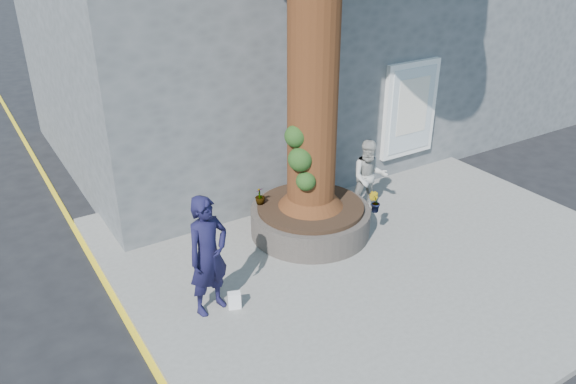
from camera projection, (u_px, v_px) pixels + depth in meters
ground at (338, 304)px, 9.12m from camera, size 120.00×120.00×0.00m
pavement at (370, 247)px, 10.57m from camera, size 9.00×8.00×0.12m
yellow_line at (135, 336)px, 8.43m from camera, size 0.10×30.00×0.01m
stone_shop at (253, 25)px, 14.38m from camera, size 10.30×8.30×6.30m
neighbour_shop at (468, 7)px, 18.26m from camera, size 6.00×8.00×6.00m
planter at (310, 219)px, 10.84m from camera, size 2.30×2.30×0.60m
man at (208, 255)px, 8.41m from camera, size 0.80×0.62×1.95m
woman at (369, 177)px, 11.41m from camera, size 0.95×0.89×1.56m
shopping_bag at (234, 300)px, 8.79m from camera, size 0.23×0.18×0.28m
plant_a at (300, 176)px, 11.41m from camera, size 0.24×0.19×0.40m
plant_b at (375, 202)px, 10.38m from camera, size 0.29×0.29×0.39m
plant_c at (260, 196)px, 10.67m from camera, size 0.24×0.24×0.34m
plant_d at (322, 173)px, 11.66m from camera, size 0.35×0.36×0.31m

